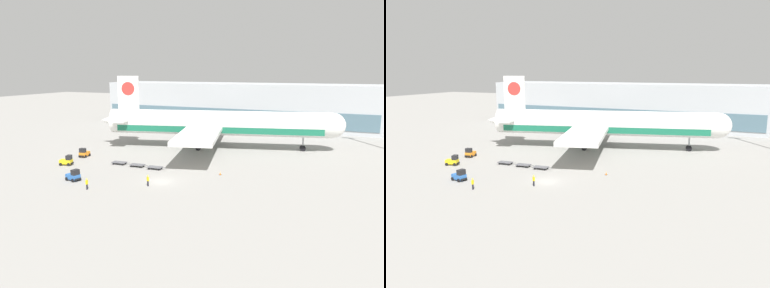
{
  "view_description": "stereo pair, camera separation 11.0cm",
  "coord_description": "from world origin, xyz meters",
  "views": [
    {
      "loc": [
        28.9,
        -53.08,
        18.37
      ],
      "look_at": [
        -0.22,
        13.38,
        4.0
      ],
      "focal_mm": 35.0,
      "sensor_mm": 36.0,
      "label": 1
    },
    {
      "loc": [
        29.01,
        -53.04,
        18.37
      ],
      "look_at": [
        -0.22,
        13.38,
        4.0
      ],
      "focal_mm": 35.0,
      "sensor_mm": 36.0,
      "label": 2
    }
  ],
  "objects": [
    {
      "name": "baggage_dolly_second",
      "position": [
        -8.89,
        6.83,
        0.39
      ],
      "size": [
        3.75,
        1.73,
        0.48
      ],
      "rotation": [
        0.0,
        0.0,
        0.08
      ],
      "color": "#56565B",
      "rests_on": "ground_plane"
    },
    {
      "name": "baggage_tug_mid",
      "position": [
        -22.32,
        2.45,
        0.88
      ],
      "size": [
        2.75,
        2.23,
        2.0
      ],
      "rotation": [
        0.0,
        0.0,
        0.31
      ],
      "color": "yellow",
      "rests_on": "ground_plane"
    },
    {
      "name": "terminal_building",
      "position": [
        -8.54,
        69.4,
        6.99
      ],
      "size": [
        90.0,
        18.2,
        14.0
      ],
      "color": "#B2B7BC",
      "rests_on": "ground_plane"
    },
    {
      "name": "baggage_tug_foreground",
      "position": [
        -13.84,
        -5.37,
        0.88
      ],
      "size": [
        2.67,
        2.03,
        2.0
      ],
      "rotation": [
        0.0,
        0.0,
        -0.19
      ],
      "color": "#2D66B7",
      "rests_on": "ground_plane"
    },
    {
      "name": "ground_crew_near",
      "position": [
        -0.78,
        -3.02,
        1.09
      ],
      "size": [
        0.53,
        0.35,
        1.84
      ],
      "rotation": [
        0.0,
        0.0,
        2.72
      ],
      "color": "black",
      "rests_on": "ground_plane"
    },
    {
      "name": "baggage_tug_far",
      "position": [
        -23.85,
        9.43,
        0.88
      ],
      "size": [
        1.91,
        2.61,
        2.0
      ],
      "rotation": [
        0.0,
        0.0,
        -1.44
      ],
      "color": "orange",
      "rests_on": "ground_plane"
    },
    {
      "name": "airplane_main",
      "position": [
        -1.49,
        29.55,
        5.84
      ],
      "size": [
        57.01,
        48.49,
        17.0
      ],
      "rotation": [
        0.0,
        0.0,
        0.25
      ],
      "color": "white",
      "rests_on": "ground_plane"
    },
    {
      "name": "ground_crew_far",
      "position": [
        -8.61,
        -8.4,
        1.09
      ],
      "size": [
        0.24,
        0.57,
        1.84
      ],
      "rotation": [
        0.0,
        0.0,
        1.63
      ],
      "color": "black",
      "rests_on": "ground_plane"
    },
    {
      "name": "baggage_dolly_lead",
      "position": [
        -13.2,
        7.1,
        0.39
      ],
      "size": [
        3.75,
        1.73,
        0.48
      ],
      "rotation": [
        0.0,
        0.0,
        0.08
      ],
      "color": "#56565B",
      "rests_on": "ground_plane"
    },
    {
      "name": "ground_plane",
      "position": [
        0.0,
        0.0,
        0.0
      ],
      "size": [
        400.0,
        400.0,
        0.0
      ],
      "primitive_type": "plane",
      "color": "gray"
    },
    {
      "name": "traffic_cone_near",
      "position": [
        7.7,
        7.9,
        0.31
      ],
      "size": [
        0.4,
        0.4,
        0.64
      ],
      "color": "black",
      "rests_on": "ground_plane"
    },
    {
      "name": "baggage_dolly_third",
      "position": [
        -4.89,
        6.63,
        0.39
      ],
      "size": [
        3.75,
        1.73,
        0.48
      ],
      "rotation": [
        0.0,
        0.0,
        0.08
      ],
      "color": "#56565B",
      "rests_on": "ground_plane"
    }
  ]
}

